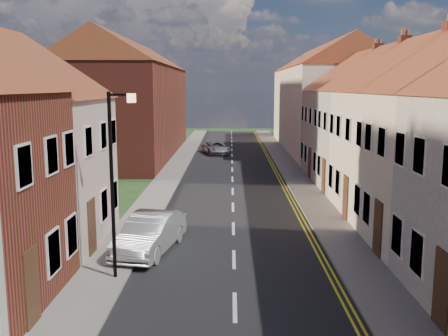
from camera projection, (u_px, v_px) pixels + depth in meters
road at (233, 207)px, 26.16m from camera, size 7.00×90.00×0.02m
pavement_left at (149, 206)px, 26.21m from camera, size 1.80×90.00×0.12m
pavement_right at (317, 207)px, 26.09m from camera, size 1.80×90.00×0.12m
cottage_r_pink at (424, 124)px, 24.23m from camera, size 8.30×6.00×9.00m
cottage_r_white_far at (389, 117)px, 29.56m from camera, size 8.30×5.20×9.00m
cottage_r_cream_far at (365, 113)px, 34.89m from camera, size 8.30×6.00×9.00m
block_right_far at (325, 96)px, 49.85m from camera, size 8.30×24.20×10.50m
block_left_far at (130, 97)px, 45.16m from camera, size 8.30×24.20×10.50m
lamppost at (114, 174)px, 15.77m from camera, size 0.88×0.15×6.00m
car_mid at (150, 233)px, 19.00m from camera, size 2.44×4.71×1.48m
car_distant at (216, 148)px, 46.72m from camera, size 3.04×4.56×1.16m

